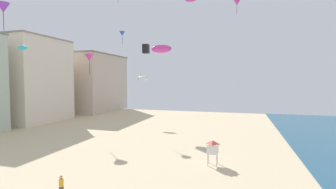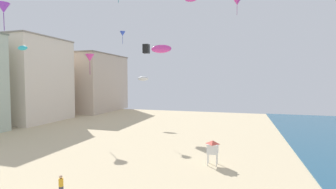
{
  "view_description": "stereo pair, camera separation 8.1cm",
  "coord_description": "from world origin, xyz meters",
  "px_view_note": "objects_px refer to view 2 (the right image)",
  "views": [
    {
      "loc": [
        13.77,
        -8.75,
        8.7
      ],
      "look_at": [
        6.08,
        17.44,
        7.18
      ],
      "focal_mm": 26.32,
      "sensor_mm": 36.0,
      "label": 1
    },
    {
      "loc": [
        13.84,
        -8.73,
        8.7
      ],
      "look_at": [
        6.08,
        17.44,
        7.18
      ],
      "focal_mm": 26.32,
      "sensor_mm": 36.0,
      "label": 2
    }
  ],
  "objects_px": {
    "kite_magenta_delta_2": "(90,58)",
    "kite_blue_delta": "(123,34)",
    "kite_magenta_delta": "(237,2)",
    "kite_magenta_parafoil_2": "(161,49)",
    "kite_flyer": "(61,185)",
    "kite_white_parafoil": "(143,79)",
    "kite_black_box_2": "(146,49)",
    "kite_cyan_parafoil": "(23,48)",
    "kite_purple_delta": "(3,8)",
    "lifeguard_stand": "(213,147)"
  },
  "relations": [
    {
      "from": "kite_magenta_delta_2",
      "to": "kite_blue_delta",
      "type": "bearing_deg",
      "value": 79.55
    },
    {
      "from": "kite_magenta_delta",
      "to": "kite_magenta_delta_2",
      "type": "height_order",
      "value": "kite_magenta_delta"
    },
    {
      "from": "kite_magenta_parafoil_2",
      "to": "kite_magenta_delta",
      "type": "bearing_deg",
      "value": 63.0
    },
    {
      "from": "kite_flyer",
      "to": "kite_white_parafoil",
      "type": "bearing_deg",
      "value": 163.0
    },
    {
      "from": "kite_black_box_2",
      "to": "kite_white_parafoil",
      "type": "xyz_separation_m",
      "value": [
        -1.98,
        3.22,
        -5.65
      ]
    },
    {
      "from": "kite_black_box_2",
      "to": "kite_magenta_parafoil_2",
      "type": "height_order",
      "value": "kite_black_box_2"
    },
    {
      "from": "kite_blue_delta",
      "to": "kite_magenta_parafoil_2",
      "type": "relative_size",
      "value": 1.17
    },
    {
      "from": "kite_black_box_2",
      "to": "kite_cyan_parafoil",
      "type": "bearing_deg",
      "value": -101.84
    },
    {
      "from": "kite_purple_delta",
      "to": "kite_blue_delta",
      "type": "relative_size",
      "value": 1.22
    },
    {
      "from": "kite_cyan_parafoil",
      "to": "kite_magenta_parafoil_2",
      "type": "distance_m",
      "value": 14.96
    },
    {
      "from": "kite_black_box_2",
      "to": "kite_magenta_delta_2",
      "type": "distance_m",
      "value": 11.29
    },
    {
      "from": "kite_cyan_parafoil",
      "to": "kite_magenta_delta_2",
      "type": "relative_size",
      "value": 0.38
    },
    {
      "from": "kite_white_parafoil",
      "to": "kite_magenta_delta_2",
      "type": "height_order",
      "value": "kite_magenta_delta_2"
    },
    {
      "from": "kite_black_box_2",
      "to": "kite_magenta_delta_2",
      "type": "relative_size",
      "value": 0.52
    },
    {
      "from": "kite_flyer",
      "to": "kite_black_box_2",
      "type": "relative_size",
      "value": 0.95
    },
    {
      "from": "lifeguard_stand",
      "to": "kite_black_box_2",
      "type": "bearing_deg",
      "value": 145.79
    },
    {
      "from": "lifeguard_stand",
      "to": "kite_purple_delta",
      "type": "relative_size",
      "value": 0.85
    },
    {
      "from": "kite_flyer",
      "to": "kite_magenta_delta_2",
      "type": "relative_size",
      "value": 0.49
    },
    {
      "from": "kite_magenta_parafoil_2",
      "to": "lifeguard_stand",
      "type": "bearing_deg",
      "value": 20.14
    },
    {
      "from": "kite_black_box_2",
      "to": "kite_purple_delta",
      "type": "distance_m",
      "value": 24.45
    },
    {
      "from": "kite_flyer",
      "to": "kite_purple_delta",
      "type": "distance_m",
      "value": 20.88
    },
    {
      "from": "lifeguard_stand",
      "to": "kite_magenta_delta_2",
      "type": "height_order",
      "value": "kite_magenta_delta_2"
    },
    {
      "from": "kite_cyan_parafoil",
      "to": "kite_purple_delta",
      "type": "height_order",
      "value": "kite_purple_delta"
    },
    {
      "from": "kite_white_parafoil",
      "to": "kite_blue_delta",
      "type": "bearing_deg",
      "value": -128.04
    },
    {
      "from": "kite_black_box_2",
      "to": "kite_blue_delta",
      "type": "relative_size",
      "value": 0.71
    },
    {
      "from": "lifeguard_stand",
      "to": "kite_black_box_2",
      "type": "height_order",
      "value": "kite_black_box_2"
    },
    {
      "from": "kite_cyan_parafoil",
      "to": "kite_blue_delta",
      "type": "height_order",
      "value": "kite_blue_delta"
    },
    {
      "from": "kite_white_parafoil",
      "to": "kite_magenta_parafoil_2",
      "type": "relative_size",
      "value": 1.12
    },
    {
      "from": "kite_magenta_delta",
      "to": "kite_flyer",
      "type": "bearing_deg",
      "value": -118.62
    },
    {
      "from": "kite_flyer",
      "to": "kite_magenta_delta_2",
      "type": "height_order",
      "value": "kite_magenta_delta_2"
    },
    {
      "from": "kite_purple_delta",
      "to": "kite_blue_delta",
      "type": "height_order",
      "value": "kite_blue_delta"
    },
    {
      "from": "kite_magenta_delta",
      "to": "kite_white_parafoil",
      "type": "distance_m",
      "value": 23.99
    },
    {
      "from": "kite_purple_delta",
      "to": "kite_white_parafoil",
      "type": "distance_m",
      "value": 28.01
    },
    {
      "from": "kite_black_box_2",
      "to": "kite_magenta_delta",
      "type": "xyz_separation_m",
      "value": [
        16.81,
        -7.11,
        5.1
      ]
    },
    {
      "from": "kite_blue_delta",
      "to": "kite_white_parafoil",
      "type": "xyz_separation_m",
      "value": [
        2.79,
        3.57,
        -8.7
      ]
    },
    {
      "from": "kite_black_box_2",
      "to": "kite_magenta_delta",
      "type": "distance_m",
      "value": 18.95
    },
    {
      "from": "kite_magenta_delta_2",
      "to": "kite_black_box_2",
      "type": "bearing_deg",
      "value": 54.75
    },
    {
      "from": "kite_black_box_2",
      "to": "kite_purple_delta",
      "type": "xyz_separation_m",
      "value": [
        -7.56,
        -23.18,
        1.86
      ]
    },
    {
      "from": "kite_cyan_parafoil",
      "to": "kite_magenta_delta_2",
      "type": "xyz_separation_m",
      "value": [
        -1.48,
        14.34,
        0.27
      ]
    },
    {
      "from": "kite_cyan_parafoil",
      "to": "kite_magenta_delta",
      "type": "distance_m",
      "value": 28.19
    },
    {
      "from": "kite_magenta_delta",
      "to": "kite_magenta_parafoil_2",
      "type": "xyz_separation_m",
      "value": [
        -6.97,
        -13.69,
        -8.04
      ]
    },
    {
      "from": "kite_black_box_2",
      "to": "kite_blue_delta",
      "type": "xyz_separation_m",
      "value": [
        -4.77,
        -0.34,
        3.05
      ]
    },
    {
      "from": "kite_white_parafoil",
      "to": "kite_magenta_delta_2",
      "type": "bearing_deg",
      "value": -109.73
    },
    {
      "from": "kite_cyan_parafoil",
      "to": "kite_magenta_delta",
      "type": "xyz_separation_m",
      "value": [
        21.71,
        16.25,
        7.71
      ]
    },
    {
      "from": "lifeguard_stand",
      "to": "kite_blue_delta",
      "type": "relative_size",
      "value": 1.04
    },
    {
      "from": "kite_blue_delta",
      "to": "kite_magenta_parafoil_2",
      "type": "distance_m",
      "value": 25.84
    },
    {
      "from": "kite_magenta_parafoil_2",
      "to": "kite_purple_delta",
      "type": "bearing_deg",
      "value": -172.2
    },
    {
      "from": "kite_black_box_2",
      "to": "kite_white_parafoil",
      "type": "height_order",
      "value": "kite_black_box_2"
    },
    {
      "from": "kite_magenta_delta",
      "to": "kite_magenta_parafoil_2",
      "type": "bearing_deg",
      "value": -117.0
    },
    {
      "from": "kite_blue_delta",
      "to": "kite_magenta_delta",
      "type": "relative_size",
      "value": 1.11
    }
  ]
}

